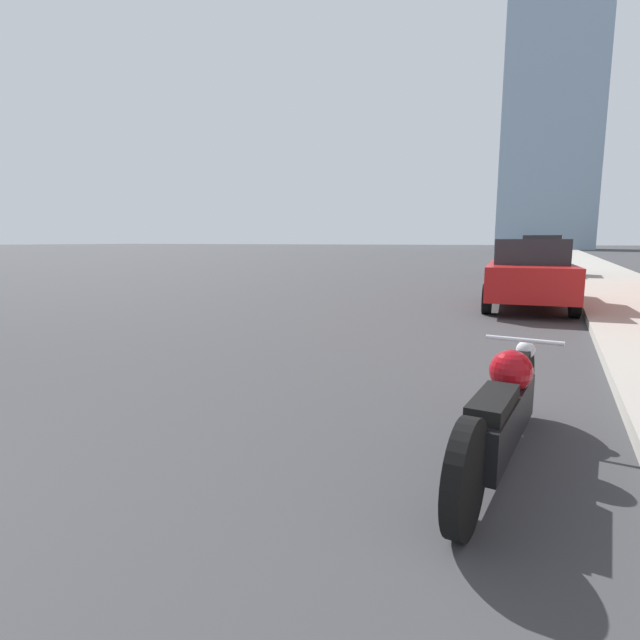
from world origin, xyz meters
TOP-DOWN VIEW (x-y plane):
  - sidewalk at (5.88, 40.00)m, footprint 2.87×240.00m
  - distant_tower at (1.97, 106.05)m, footprint 16.42×16.42m
  - motorcycle at (3.53, 4.10)m, footprint 0.62×2.62m
  - parked_car_red at (3.28, 13.32)m, footprint 2.19×4.61m
  - parked_car_black at (3.32, 24.66)m, footprint 1.99×4.47m

SIDE VIEW (x-z plane):
  - sidewalk at x=5.88m, z-range 0.00..0.15m
  - motorcycle at x=3.53m, z-range 0.00..0.79m
  - parked_car_red at x=3.28m, z-range 0.01..1.64m
  - parked_car_black at x=3.32m, z-range 0.00..1.82m
  - distant_tower at x=1.97m, z-range 0.00..57.08m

